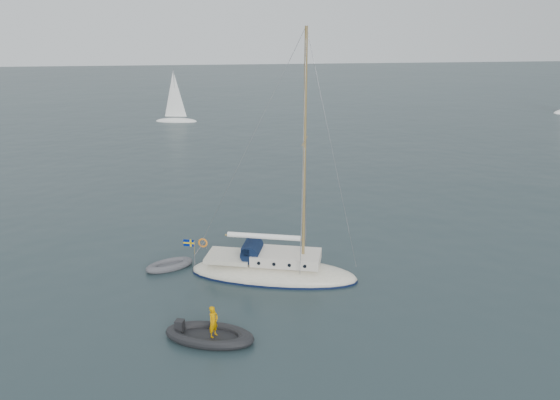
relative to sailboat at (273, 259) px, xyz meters
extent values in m
plane|color=black|center=(1.66, 0.99, -1.01)|extent=(300.00, 300.00, 0.00)
ellipsoid|color=#F1E5CE|center=(0.00, 0.00, -0.87)|extent=(8.94, 2.78, 1.49)
cube|color=#EFE1CE|center=(0.69, 0.00, 0.16)|extent=(3.58, 1.89, 0.55)
cube|color=#F1E5CE|center=(-2.39, 0.00, 0.00)|extent=(2.38, 1.89, 0.25)
cylinder|color=black|center=(-1.15, 0.00, 0.43)|extent=(0.95, 1.64, 0.95)
cube|color=black|center=(-1.34, 0.00, 0.63)|extent=(0.45, 1.64, 0.40)
cylinder|color=olive|center=(1.59, 0.00, 5.84)|extent=(0.15, 0.15, 11.92)
cylinder|color=olive|center=(1.59, 0.00, 6.44)|extent=(0.05, 2.19, 0.05)
cylinder|color=olive|center=(-0.50, 0.00, 1.22)|extent=(4.17, 0.10, 0.10)
cylinder|color=white|center=(-0.50, 0.00, 1.27)|extent=(3.88, 0.28, 0.28)
cylinder|color=gray|center=(-3.98, 0.00, 0.43)|extent=(0.04, 2.19, 0.04)
torus|color=orange|center=(-4.03, 0.60, 0.43)|extent=(0.54, 0.10, 0.54)
cylinder|color=olive|center=(-4.32, 0.00, 0.33)|extent=(0.03, 0.03, 0.89)
cube|color=navy|center=(-4.62, 0.00, 0.62)|extent=(0.60, 0.02, 0.38)
cube|color=yellow|center=(-4.62, 0.00, 0.62)|extent=(0.62, 0.03, 0.09)
cube|color=yellow|center=(-4.51, 0.00, 0.62)|extent=(0.09, 0.03, 0.40)
cylinder|color=black|center=(-0.60, 0.95, 0.16)|extent=(0.18, 0.06, 0.18)
cylinder|color=black|center=(-0.60, -0.95, 0.16)|extent=(0.18, 0.06, 0.18)
cylinder|color=black|center=(0.20, 0.95, 0.16)|extent=(0.18, 0.06, 0.18)
cylinder|color=black|center=(0.20, -0.95, 0.16)|extent=(0.18, 0.06, 0.18)
cylinder|color=black|center=(0.99, 0.95, 0.16)|extent=(0.18, 0.06, 0.18)
cylinder|color=black|center=(0.99, -0.95, 0.16)|extent=(0.18, 0.06, 0.18)
cylinder|color=black|center=(1.78, 0.95, 0.16)|extent=(0.18, 0.06, 0.18)
cylinder|color=black|center=(1.78, -0.95, 0.16)|extent=(0.18, 0.06, 0.18)
cube|color=#54555A|center=(-5.57, 1.82, -0.90)|extent=(1.65, 0.68, 0.10)
cube|color=black|center=(-3.46, -5.67, -0.87)|extent=(2.46, 1.03, 0.12)
cube|color=black|center=(-4.79, -5.67, -0.55)|extent=(0.36, 0.36, 0.62)
imported|color=#CD8700|center=(-3.25, -5.67, -0.12)|extent=(0.48, 0.60, 1.42)
ellipsoid|color=white|center=(-7.28, 48.72, -0.97)|extent=(5.66, 1.89, 0.94)
cylinder|color=gray|center=(-7.28, 48.72, 2.76)|extent=(0.09, 0.09, 6.60)
cone|color=white|center=(-7.33, 48.72, 2.76)|extent=(3.02, 3.02, 6.13)
camera|label=1|loc=(-3.19, -26.27, 11.99)|focal=35.00mm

